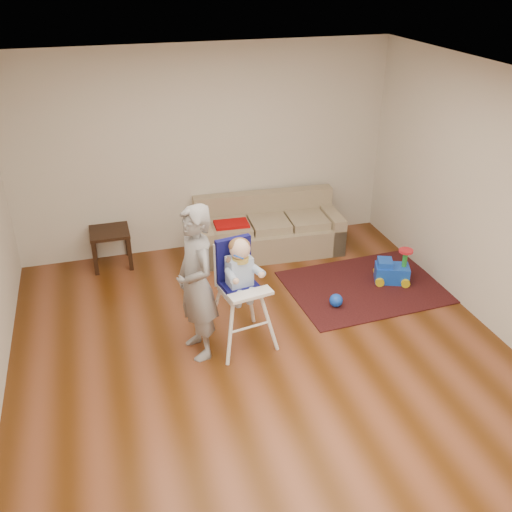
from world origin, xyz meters
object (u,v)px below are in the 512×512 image
object	(u,v)px
side_table	(111,248)
adult	(196,284)
toy_ball	(336,300)
sofa	(269,226)
high_chair	(241,294)
ride_on_toy	(393,265)

from	to	relation	value
side_table	adult	bearing A→B (deg)	-71.21
toy_ball	side_table	bearing A→B (deg)	143.42
sofa	toy_ball	size ratio (longest dim) A/B	12.76
sofa	side_table	xyz separation A→B (m)	(-2.08, 0.21, -0.13)
high_chair	adult	world-z (taller)	adult
toy_ball	high_chair	xyz separation A→B (m)	(-1.22, -0.33, 0.50)
side_table	toy_ball	bearing A→B (deg)	-36.58
sofa	ride_on_toy	world-z (taller)	sofa
sofa	adult	size ratio (longest dim) A/B	1.23
ride_on_toy	adult	xyz separation A→B (m)	(-2.57, -0.70, 0.57)
sofa	ride_on_toy	bearing A→B (deg)	-42.18
adult	ride_on_toy	bearing A→B (deg)	93.96
sofa	adult	xyz separation A→B (m)	(-1.35, -1.93, 0.43)
sofa	high_chair	distance (m)	2.12
sofa	side_table	bearing A→B (deg)	177.56
toy_ball	adult	size ratio (longest dim) A/B	0.10
sofa	high_chair	size ratio (longest dim) A/B	1.62
high_chair	sofa	bearing A→B (deg)	54.97
toy_ball	sofa	bearing A→B (deg)	101.56
side_table	toy_ball	world-z (taller)	side_table
side_table	toy_ball	xyz separation A→B (m)	(2.40, -1.78, -0.15)
side_table	ride_on_toy	bearing A→B (deg)	-23.66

